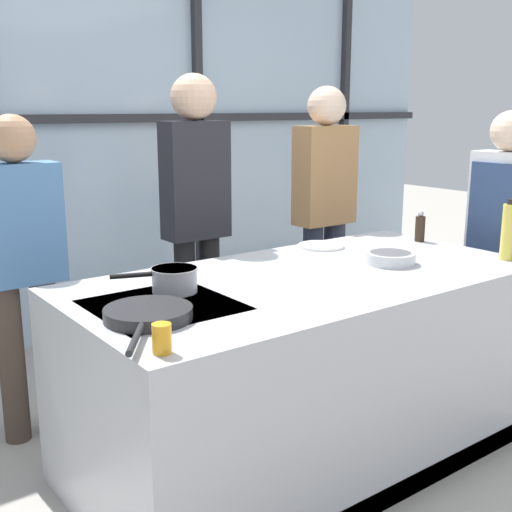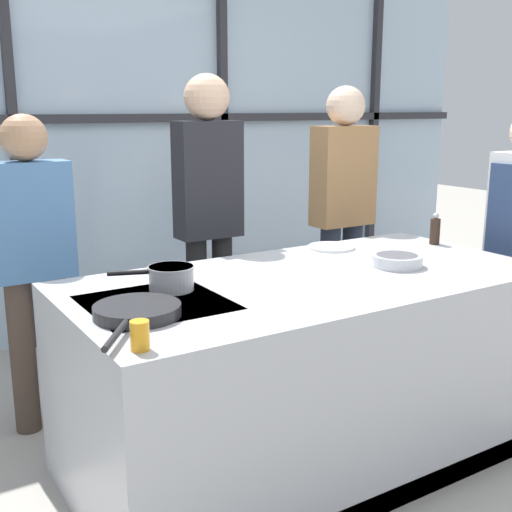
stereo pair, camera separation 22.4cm
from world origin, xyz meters
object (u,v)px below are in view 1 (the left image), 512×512
Objects in this scene: chef at (501,233)px; spectator_far_left at (22,259)px; saucepan at (174,279)px; mixing_bowl at (390,257)px; white_plate at (321,246)px; spectator_center_left at (196,207)px; spectator_center_right at (324,202)px; juice_glass_near at (162,339)px; pepper_grinder at (420,228)px; frying_pan at (148,314)px; oil_bottle at (509,231)px.

chef reaches higher than spectator_far_left.
saucepan is 1.09m from mixing_bowl.
white_plate is at bearing 91.54° from mixing_bowl.
spectator_center_right is at bearing -180.00° from spectator_center_left.
juice_glass_near is (-0.01, -1.40, 0.02)m from spectator_far_left.
frying_pan is at bearing -170.22° from pepper_grinder.
spectator_far_left is 1.52m from white_plate.
pepper_grinder is at bearing 17.63° from juice_glass_near.
spectator_far_left is at bearing 146.06° from oil_bottle.
saucepan is 0.67m from juice_glass_near.
oil_bottle reaches higher than mixing_bowl.
saucepan is 1.42× the size of mixing_bowl.
spectator_far_left reaches higher than juice_glass_near.
oil_bottle is (-0.41, -0.29, 0.10)m from chef.
mixing_bowl is (0.46, -1.03, -0.16)m from spectator_center_left.
spectator_far_left is 0.90m from saucepan.
chef reaches higher than juice_glass_near.
chef is 1.11m from spectator_center_right.
spectator_center_right is (1.95, 0.00, 0.10)m from spectator_far_left.
spectator_center_left is 3.59× the size of frying_pan.
saucepan is 1.13× the size of oil_bottle.
pepper_grinder reaches higher than white_plate.
spectator_center_right is at bearing 91.36° from pepper_grinder.
white_plate is at bearing 128.65° from spectator_center_left.
spectator_far_left is at bearing 89.66° from juice_glass_near.
spectator_far_left reaches higher than saucepan.
spectator_center_right is 10.06× the size of pepper_grinder.
spectator_center_left is (-1.39, 1.02, 0.15)m from chef.
chef reaches higher than white_plate.
mixing_bowl is 0.80× the size of oil_bottle.
spectator_far_left reaches higher than oil_bottle.
chef is at bearing -5.34° from saucepan.
mixing_bowl is (0.01, -0.48, 0.02)m from white_plate.
spectator_center_left reaches higher than spectator_center_right.
saucepan is 1.10m from white_plate.
white_plate is 1.43× the size of pepper_grinder.
chef is at bearing 156.67° from spectator_far_left.
frying_pan is 2.88× the size of pepper_grinder.
saucepan is (0.25, 0.26, 0.03)m from frying_pan.
saucepan is (-0.62, -0.83, -0.13)m from spectator_center_left.
chef is at bearing -32.24° from pepper_grinder.
white_plate is (-0.95, 0.47, -0.04)m from chef.
pepper_grinder is at bearing 26.04° from mixing_bowl.
spectator_far_left is 0.99m from spectator_center_left.
juice_glass_near reaches higher than white_plate.
spectator_center_left reaches higher than oil_bottle.
chef is 6.45× the size of white_plate.
spectator_center_right is 18.50× the size of juice_glass_near.
juice_glass_near is (-1.97, -0.63, -0.03)m from pepper_grinder.
saucepan is at bearing -177.70° from pepper_grinder.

